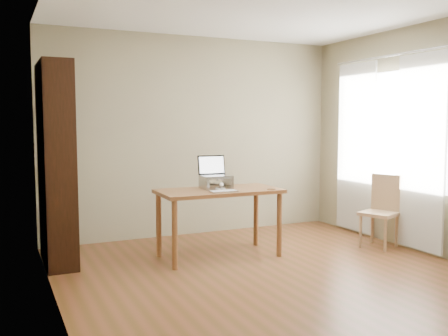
# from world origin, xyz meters

# --- Properties ---
(room) EXTENTS (4.04, 4.54, 2.64)m
(room) POSITION_xyz_m (0.03, 0.01, 1.30)
(room) COLOR #563716
(room) RESTS_ON ground
(bookshelf) EXTENTS (0.30, 0.90, 2.10)m
(bookshelf) POSITION_xyz_m (-1.83, 1.55, 1.05)
(bookshelf) COLOR black
(bookshelf) RESTS_ON ground
(curtains) EXTENTS (0.03, 1.90, 2.25)m
(curtains) POSITION_xyz_m (1.92, 0.80, 1.17)
(curtains) COLOR white
(curtains) RESTS_ON ground
(desk) EXTENTS (1.34, 0.68, 0.75)m
(desk) POSITION_xyz_m (-0.19, 1.06, 0.65)
(desk) COLOR brown
(desk) RESTS_ON ground
(laptop_stand) EXTENTS (0.32, 0.25, 0.13)m
(laptop_stand) POSITION_xyz_m (-0.19, 1.14, 0.83)
(laptop_stand) COLOR #BCBEC0
(laptop_stand) RESTS_ON desk
(laptop) EXTENTS (0.33, 0.27, 0.23)m
(laptop) POSITION_xyz_m (-0.19, 1.20, 0.94)
(laptop) COLOR #BCBEC0
(laptop) RESTS_ON laptop_stand
(keyboard) EXTENTS (0.29, 0.13, 0.02)m
(keyboard) POSITION_xyz_m (-0.24, 0.84, 0.76)
(keyboard) COLOR #BCBEC0
(keyboard) RESTS_ON desk
(coaster) EXTENTS (0.10, 0.10, 0.01)m
(coaster) POSITION_xyz_m (0.33, 0.82, 0.75)
(coaster) COLOR brown
(coaster) RESTS_ON desk
(cat) EXTENTS (0.24, 0.48, 0.15)m
(cat) POSITION_xyz_m (-0.21, 1.17, 0.81)
(cat) COLOR #4A403A
(cat) RESTS_ON desk
(chair) EXTENTS (0.50, 0.50, 0.86)m
(chair) POSITION_xyz_m (1.76, 0.63, 0.46)
(chair) COLOR tan
(chair) RESTS_ON ground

